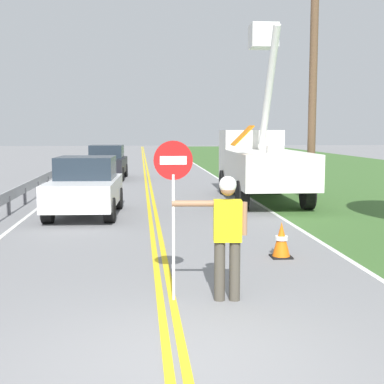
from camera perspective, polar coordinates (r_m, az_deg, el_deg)
ground_plane at (r=6.12m, az=-1.62°, el=-17.47°), size 160.00×160.00×0.00m
centerline_yellow_left at (r=25.70m, az=-4.80°, el=0.95°), size 0.11×110.00×0.01m
centerline_yellow_right at (r=25.70m, az=-4.40°, el=0.95°), size 0.11×110.00×0.01m
edge_line_right at (r=26.00m, az=3.36°, el=1.02°), size 0.12×110.00×0.01m
edge_line_left at (r=25.90m, az=-12.59°, el=0.85°), size 0.12×110.00×0.01m
flagger_worker at (r=7.95m, az=3.62°, el=-3.94°), size 1.08×0.27×1.83m
stop_sign_paddle at (r=7.84m, az=-1.96°, el=0.81°), size 0.56×0.04×2.33m
utility_bucket_truck at (r=19.60m, az=7.06°, el=3.38°), size 2.81×6.86×6.04m
oncoming_sedan_nearest at (r=16.19m, az=-11.01°, el=0.53°), size 2.06×4.18×1.70m
oncoming_sedan_second at (r=28.06m, az=-8.87°, el=3.05°), size 2.06×4.18×1.70m
utility_pole_near at (r=20.07m, az=12.49°, el=12.61°), size 1.80×0.28×8.98m
traffic_cone_lead at (r=10.87m, az=9.26°, el=-4.99°), size 0.40×0.40×0.70m
guardrail_left_shoulder at (r=20.19m, az=-16.36°, el=0.65°), size 0.10×32.00×0.71m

